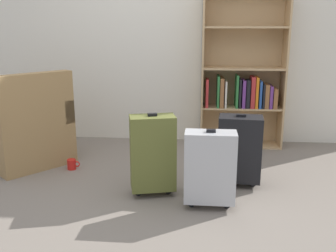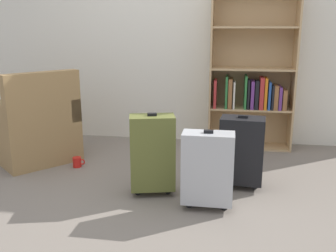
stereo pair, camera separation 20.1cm
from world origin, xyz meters
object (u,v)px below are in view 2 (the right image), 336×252
at_px(mug, 77,162).
at_px(suitcase_olive, 152,153).
at_px(armchair, 35,129).
at_px(suitcase_silver, 208,168).
at_px(bookshelf, 252,76).
at_px(suitcase_black, 242,150).

distance_m(mug, suitcase_olive, 1.00).
height_order(armchair, suitcase_silver, armchair).
distance_m(armchair, suitcase_silver, 1.91).
distance_m(bookshelf, suitcase_black, 1.26).
distance_m(armchair, mug, 0.56).
bearing_deg(suitcase_olive, armchair, 154.30).
xyz_separation_m(suitcase_olive, suitcase_black, (0.69, 0.24, -0.02)).
xyz_separation_m(bookshelf, suitcase_black, (-0.13, -1.17, -0.46)).
bearing_deg(bookshelf, suitcase_black, -96.28).
relative_size(armchair, mug, 8.23).
height_order(mug, suitcase_silver, suitcase_silver).
relative_size(bookshelf, armchair, 1.72).
relative_size(armchair, suitcase_olive, 1.50).
bearing_deg(mug, bookshelf, 29.34).
distance_m(armchair, suitcase_black, 2.02).
distance_m(bookshelf, mug, 2.02).
xyz_separation_m(armchair, suitcase_silver, (1.73, -0.81, -0.01)).
bearing_deg(bookshelf, suitcase_olive, -120.26).
bearing_deg(suitcase_silver, mug, 151.96).
height_order(bookshelf, mug, bookshelf).
xyz_separation_m(mug, suitcase_silver, (1.26, -0.67, 0.26)).
height_order(bookshelf, suitcase_black, bookshelf).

